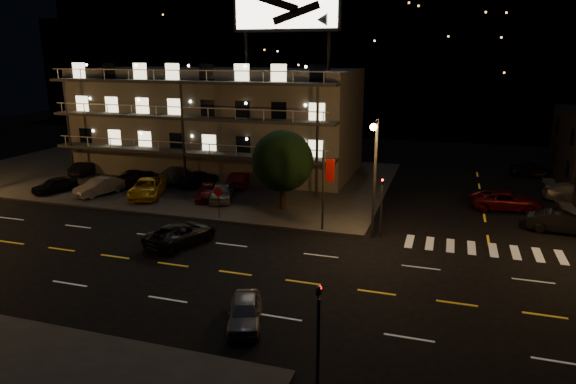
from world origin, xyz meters
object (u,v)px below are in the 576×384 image
(lot_car_2, at_px, (147,188))
(lot_car_7, at_px, (176,174))
(tree, at_px, (282,163))
(road_car_east, at_px, (245,312))
(lot_car_4, at_px, (222,192))
(road_car_west, at_px, (181,233))
(side_car_0, at_px, (562,222))

(lot_car_2, bearing_deg, lot_car_7, 72.82)
(tree, distance_m, lot_car_7, 13.85)
(road_car_east, bearing_deg, lot_car_4, 98.97)
(lot_car_2, bearing_deg, lot_car_4, -12.68)
(lot_car_7, distance_m, road_car_west, 16.58)
(lot_car_2, height_order, lot_car_7, lot_car_2)
(side_car_0, distance_m, road_car_east, 24.40)
(road_car_east, bearing_deg, lot_car_2, 114.42)
(lot_car_4, bearing_deg, road_car_west, -97.66)
(lot_car_7, xyz_separation_m, road_car_west, (8.44, -14.26, -0.18))
(tree, bearing_deg, side_car_0, 2.81)
(lot_car_7, bearing_deg, tree, 151.33)
(lot_car_4, bearing_deg, road_car_east, -79.11)
(road_car_east, distance_m, road_car_west, 11.45)
(lot_car_7, xyz_separation_m, road_car_east, (16.33, -22.57, -0.25))
(tree, xyz_separation_m, lot_car_4, (-5.55, 0.75, -2.97))
(lot_car_2, height_order, side_car_0, lot_car_2)
(tree, height_order, road_car_west, tree)
(side_car_0, height_order, road_car_west, side_car_0)
(lot_car_2, distance_m, lot_car_4, 6.65)
(lot_car_4, bearing_deg, tree, -24.51)
(side_car_0, bearing_deg, tree, 97.58)
(tree, xyz_separation_m, lot_car_2, (-12.14, -0.12, -2.95))
(tree, bearing_deg, lot_car_2, -179.42)
(tree, relative_size, lot_car_2, 1.14)
(side_car_0, relative_size, road_car_east, 1.23)
(tree, bearing_deg, lot_car_4, 172.28)
(road_car_east, bearing_deg, side_car_0, 29.66)
(lot_car_2, distance_m, lot_car_7, 5.45)
(lot_car_4, xyz_separation_m, road_car_west, (1.56, -9.70, -0.18))
(road_car_west, bearing_deg, tree, -95.08)
(tree, distance_m, road_car_east, 17.97)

